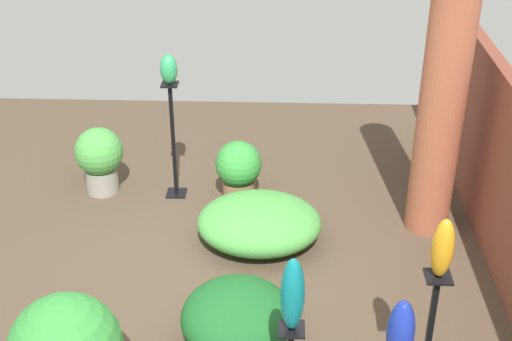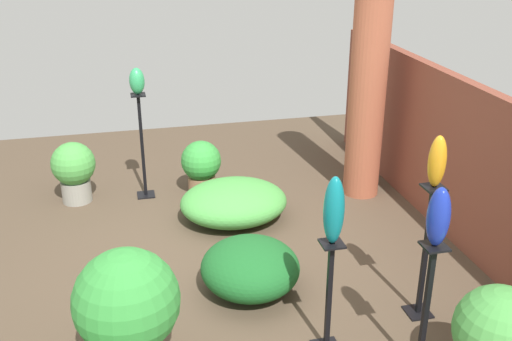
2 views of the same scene
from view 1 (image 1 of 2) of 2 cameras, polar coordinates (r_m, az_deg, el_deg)
name	(u,v)px [view 1 (image 1 of 2)]	position (r m, az deg, el deg)	size (l,w,h in m)	color
ground_plane	(226,296)	(6.01, -2.41, -10.02)	(8.00, 8.00, 0.00)	#4C3D2D
brick_pillar	(443,95)	(6.43, 14.76, 5.89)	(0.41, 0.41, 2.71)	#9E5138
pedestal_jade	(174,146)	(7.13, -6.61, 2.00)	(0.20, 0.20, 1.22)	black
art_vase_cobalt	(401,333)	(3.88, 11.49, -12.60)	(0.16, 0.15, 0.41)	#192D9E
art_vase_amber	(443,248)	(4.36, 14.71, -6.04)	(0.13, 0.13, 0.41)	orange
art_vase_teal	(293,295)	(4.18, 2.95, -9.89)	(0.15, 0.15, 0.50)	#0F727A
art_vase_jade	(169,69)	(6.81, -7.00, 8.05)	(0.16, 0.17, 0.29)	#2D9356
potted_plant_mid_right	(239,169)	(7.09, -1.41, 0.14)	(0.46, 0.46, 0.64)	#936B4C
potted_plant_front_left	(99,157)	(7.40, -12.41, 1.07)	(0.49, 0.49, 0.70)	gray
foliage_bed_east	(237,317)	(5.47, -1.51, -11.63)	(0.88, 0.86, 0.45)	#195923
foliage_bed_west	(259,223)	(6.52, 0.26, -4.19)	(0.98, 1.14, 0.41)	#479942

